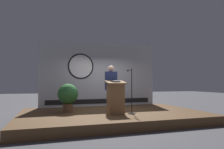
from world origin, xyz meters
The scene contains 7 objects.
ground_plane centered at (0.00, 0.00, 0.00)m, with size 40.00×40.00×0.00m, color #4C4C51.
stage_platform centered at (0.00, 0.00, 0.15)m, with size 6.40×4.00×0.30m, color brown.
banner_display centered at (-0.02, 1.85, 1.72)m, with size 5.28×0.12×2.85m.
podium centered at (-0.07, -0.55, 0.85)m, with size 0.64×0.50×1.13m.
speaker_person centered at (-0.08, -0.07, 1.15)m, with size 0.40×0.26×1.66m.
microphone_stand centered at (0.46, -0.66, 0.84)m, with size 0.24×0.50×1.53m.
potted_plant centered at (-1.56, 0.35, 0.90)m, with size 0.73×0.73×1.01m.
Camera 1 is at (-2.19, -6.86, 1.34)m, focal length 31.66 mm.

